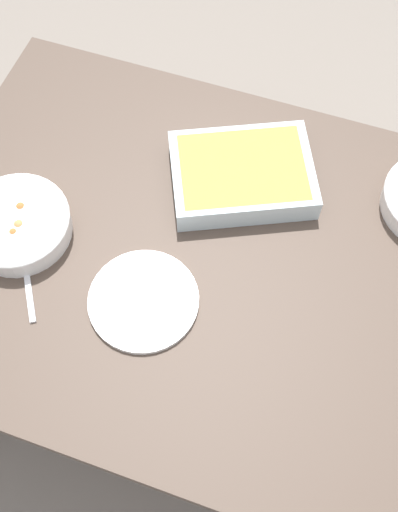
% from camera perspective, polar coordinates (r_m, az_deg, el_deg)
% --- Properties ---
extents(ground_plane, '(6.00, 6.00, 0.00)m').
position_cam_1_polar(ground_plane, '(1.95, 0.00, -9.93)').
color(ground_plane, slate).
extents(dining_table, '(1.20, 0.90, 0.74)m').
position_cam_1_polar(dining_table, '(1.34, 0.00, -1.75)').
color(dining_table, '#4C3D33').
rests_on(dining_table, ground_plane).
extents(stew_bowl, '(0.22, 0.22, 0.06)m').
position_cam_1_polar(stew_bowl, '(1.32, -16.55, 2.86)').
color(stew_bowl, white).
rests_on(stew_bowl, dining_table).
extents(baking_dish, '(0.36, 0.33, 0.06)m').
position_cam_1_polar(baking_dish, '(1.33, 4.03, 7.63)').
color(baking_dish, silver).
rests_on(baking_dish, dining_table).
extents(side_plate, '(0.22, 0.22, 0.01)m').
position_cam_1_polar(side_plate, '(1.22, -5.19, -4.14)').
color(side_plate, white).
rests_on(side_plate, dining_table).
extents(spoon_by_stew, '(0.11, 0.16, 0.01)m').
position_cam_1_polar(spoon_by_stew, '(1.29, -15.78, -1.37)').
color(spoon_by_stew, silver).
rests_on(spoon_by_stew, dining_table).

